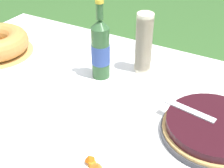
% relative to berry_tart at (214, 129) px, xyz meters
% --- Properties ---
extents(garden_table, '(1.86, 1.01, 0.68)m').
position_rel_berry_tart_xyz_m(garden_table, '(-0.39, 0.01, -0.09)').
color(garden_table, '#A87A47').
rests_on(garden_table, ground_plane).
extents(tablecloth, '(1.87, 1.02, 0.10)m').
position_rel_berry_tart_xyz_m(tablecloth, '(-0.39, 0.01, -0.04)').
color(tablecloth, white).
rests_on(tablecloth, garden_table).
extents(berry_tart, '(0.35, 0.35, 0.06)m').
position_rel_berry_tart_xyz_m(berry_tart, '(0.00, 0.00, 0.00)').
color(berry_tart, '#38383D').
rests_on(berry_tart, tablecloth).
extents(serving_knife, '(0.37, 0.09, 0.01)m').
position_rel_berry_tart_xyz_m(serving_knife, '(0.03, -0.00, 0.04)').
color(serving_knife, silver).
rests_on(serving_knife, berry_tart).
extents(cup_stack, '(0.07, 0.07, 0.27)m').
position_rel_berry_tart_xyz_m(cup_stack, '(-0.38, 0.27, 0.10)').
color(cup_stack, beige).
rests_on(cup_stack, tablecloth).
extents(cider_bottle_green, '(0.08, 0.08, 0.34)m').
position_rel_berry_tart_xyz_m(cider_bottle_green, '(-0.52, 0.13, 0.10)').
color(cider_bottle_green, '#2D562D').
rests_on(cider_bottle_green, tablecloth).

